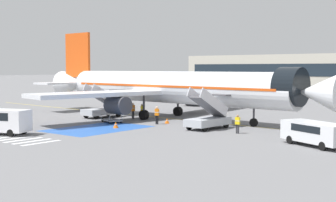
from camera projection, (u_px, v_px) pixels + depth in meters
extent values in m
plane|color=slate|center=(177.00, 119.00, 53.87)|extent=(600.00, 600.00, 0.00)
cube|color=gold|center=(172.00, 119.00, 53.99)|extent=(75.28, 4.19, 0.01)
cube|color=#2856A8|center=(98.00, 129.00, 45.17)|extent=(6.42, 9.72, 0.01)
cube|color=silver|center=(7.00, 137.00, 39.59)|extent=(0.44, 3.60, 0.01)
cube|color=silver|center=(15.00, 138.00, 38.84)|extent=(0.44, 3.60, 0.01)
cube|color=silver|center=(24.00, 140.00, 38.08)|extent=(0.44, 3.60, 0.01)
cube|color=silver|center=(32.00, 141.00, 37.33)|extent=(0.44, 3.60, 0.01)
cube|color=silver|center=(41.00, 143.00, 36.57)|extent=(0.44, 3.60, 0.01)
cylinder|color=silver|center=(172.00, 87.00, 53.73)|extent=(31.52, 5.32, 3.67)
cone|color=silver|center=(319.00, 93.00, 41.88)|extent=(4.22, 3.80, 3.59)
cone|color=silver|center=(74.00, 84.00, 66.08)|extent=(5.68, 3.80, 3.52)
cylinder|color=black|center=(291.00, 87.00, 43.69)|extent=(2.39, 3.81, 3.70)
cube|color=#DB4C14|center=(172.00, 86.00, 53.72)|extent=(29.02, 5.26, 0.24)
cube|color=silver|center=(195.00, 89.00, 61.82)|extent=(5.72, 15.75, 0.44)
cylinder|color=#38383D|center=(197.00, 99.00, 59.98)|extent=(2.60, 2.06, 1.93)
cube|color=silver|center=(100.00, 94.00, 49.87)|extent=(7.27, 15.99, 0.44)
cylinder|color=#38383D|center=(118.00, 105.00, 49.97)|extent=(2.60, 2.06, 1.93)
cube|color=#DB4C14|center=(78.00, 55.00, 65.24)|extent=(5.14, 0.63, 6.14)
cube|color=silver|center=(100.00, 82.00, 67.72)|extent=(3.60, 6.03, 0.24)
cube|color=silver|center=(59.00, 83.00, 62.57)|extent=(3.60, 6.03, 0.24)
cylinder|color=#38383D|center=(254.00, 108.00, 46.51)|extent=(0.20, 0.20, 2.84)
cylinder|color=black|center=(254.00, 123.00, 46.61)|extent=(0.85, 0.32, 0.84)
cylinder|color=#38383D|center=(178.00, 101.00, 57.09)|extent=(0.24, 0.24, 2.53)
cylinder|color=black|center=(178.00, 111.00, 57.18)|extent=(1.13, 0.66, 1.10)
cylinder|color=#38383D|center=(144.00, 104.00, 52.75)|extent=(0.24, 0.24, 2.53)
cylinder|color=black|center=(144.00, 115.00, 52.84)|extent=(1.13, 0.66, 1.10)
cube|color=#ADB2BA|center=(208.00, 122.00, 44.89)|extent=(2.45, 4.91, 0.70)
cylinder|color=black|center=(211.00, 123.00, 46.78)|extent=(0.26, 0.71, 0.70)
cylinder|color=black|center=(226.00, 125.00, 45.53)|extent=(0.26, 0.71, 0.70)
cylinder|color=black|center=(189.00, 126.00, 44.29)|extent=(0.26, 0.71, 0.70)
cylinder|color=black|center=(205.00, 128.00, 43.04)|extent=(0.26, 0.71, 0.70)
cube|color=#4C4C51|center=(208.00, 107.00, 44.78)|extent=(1.65, 4.22, 2.27)
cube|color=#4C4C51|center=(222.00, 95.00, 46.40)|extent=(1.71, 1.19, 0.12)
cube|color=silver|center=(202.00, 102.00, 45.27)|extent=(0.30, 4.52, 2.97)
cube|color=silver|center=(214.00, 103.00, 44.24)|extent=(0.30, 4.52, 2.97)
cube|color=#ADB2BA|center=(102.00, 111.00, 55.39)|extent=(2.45, 4.91, 0.70)
cylinder|color=black|center=(108.00, 113.00, 57.28)|extent=(0.26, 0.71, 0.70)
cylinder|color=black|center=(118.00, 114.00, 56.03)|extent=(0.26, 0.71, 0.70)
cylinder|color=black|center=(86.00, 115.00, 54.80)|extent=(0.26, 0.71, 0.70)
cylinder|color=black|center=(96.00, 116.00, 53.55)|extent=(0.26, 0.71, 0.70)
cube|color=#4C4C51|center=(102.00, 100.00, 55.29)|extent=(1.65, 4.22, 2.25)
cube|color=#4C4C51|center=(117.00, 90.00, 56.90)|extent=(1.71, 1.19, 0.12)
cube|color=silver|center=(98.00, 95.00, 55.77)|extent=(0.30, 4.51, 2.96)
cube|color=silver|center=(106.00, 96.00, 54.74)|extent=(0.30, 4.51, 2.96)
cube|color=#38383D|center=(204.00, 100.00, 74.08)|extent=(3.35, 8.32, 0.60)
cube|color=silver|center=(220.00, 96.00, 76.83)|extent=(2.55, 2.04, 1.60)
cube|color=black|center=(224.00, 94.00, 77.44)|extent=(1.99, 0.25, 0.70)
cylinder|color=#B7BCC4|center=(203.00, 91.00, 73.73)|extent=(2.69, 5.77, 2.11)
cylinder|color=gold|center=(203.00, 91.00, 73.73)|extent=(2.18, 0.58, 2.16)
cylinder|color=black|center=(213.00, 100.00, 77.47)|extent=(0.38, 0.98, 0.96)
cylinder|color=black|center=(225.00, 101.00, 75.79)|extent=(0.38, 0.98, 0.96)
cylinder|color=black|center=(197.00, 102.00, 74.63)|extent=(0.38, 0.98, 0.96)
cylinder|color=black|center=(208.00, 102.00, 72.95)|extent=(0.38, 0.98, 0.96)
cylinder|color=black|center=(187.00, 102.00, 73.05)|extent=(0.38, 0.98, 0.96)
cylinder|color=black|center=(199.00, 103.00, 71.37)|extent=(0.38, 0.98, 0.96)
cube|color=silver|center=(316.00, 132.00, 34.99)|extent=(5.81, 4.09, 1.47)
cube|color=black|center=(316.00, 128.00, 34.97)|extent=(3.59, 3.14, 0.53)
cylinder|color=black|center=(323.00, 146.00, 33.11)|extent=(0.67, 0.44, 0.64)
cylinder|color=black|center=(309.00, 138.00, 36.98)|extent=(0.67, 0.44, 0.64)
cylinder|color=black|center=(290.00, 140.00, 36.09)|extent=(0.67, 0.44, 0.64)
cube|color=silver|center=(3.00, 120.00, 41.03)|extent=(5.16, 3.52, 1.90)
cube|color=black|center=(3.00, 116.00, 41.00)|extent=(3.16, 2.79, 0.68)
cylinder|color=black|center=(11.00, 133.00, 39.77)|extent=(0.67, 0.41, 0.64)
cylinder|color=black|center=(24.00, 130.00, 41.48)|extent=(0.67, 0.41, 0.64)
cube|color=gray|center=(112.00, 120.00, 50.23)|extent=(2.97, 2.37, 0.12)
cylinder|color=black|center=(103.00, 120.00, 50.83)|extent=(0.41, 0.24, 0.40)
cylinder|color=black|center=(113.00, 119.00, 51.45)|extent=(0.41, 0.24, 0.40)
cylinder|color=black|center=(110.00, 122.00, 49.01)|extent=(0.41, 0.24, 0.40)
cylinder|color=black|center=(121.00, 121.00, 49.63)|extent=(0.41, 0.24, 0.40)
cylinder|color=gray|center=(101.00, 116.00, 50.92)|extent=(0.05, 0.05, 0.55)
cylinder|color=gray|center=(113.00, 116.00, 51.58)|extent=(0.05, 0.05, 0.55)
cylinder|color=gray|center=(110.00, 118.00, 48.83)|extent=(0.05, 0.05, 0.55)
cylinder|color=gray|center=(122.00, 118.00, 49.49)|extent=(0.05, 0.05, 0.55)
cylinder|color=black|center=(156.00, 120.00, 48.69)|extent=(0.14, 0.14, 0.90)
cylinder|color=black|center=(158.00, 120.00, 48.63)|extent=(0.14, 0.14, 0.90)
cube|color=orange|center=(157.00, 112.00, 48.61)|extent=(0.47, 0.34, 0.72)
cube|color=silver|center=(157.00, 112.00, 48.61)|extent=(0.48, 0.35, 0.06)
sphere|color=beige|center=(157.00, 108.00, 48.57)|extent=(0.24, 0.24, 0.24)
cylinder|color=#2D2D33|center=(132.00, 115.00, 53.98)|extent=(0.14, 0.14, 0.89)
cylinder|color=#2D2D33|center=(134.00, 115.00, 53.90)|extent=(0.14, 0.14, 0.89)
cube|color=orange|center=(133.00, 108.00, 53.88)|extent=(0.46, 0.30, 0.70)
cube|color=silver|center=(133.00, 108.00, 53.88)|extent=(0.47, 0.32, 0.06)
sphere|color=beige|center=(133.00, 104.00, 53.85)|extent=(0.24, 0.24, 0.24)
cylinder|color=#191E38|center=(142.00, 116.00, 52.96)|extent=(0.14, 0.14, 0.85)
cylinder|color=#191E38|center=(142.00, 116.00, 53.12)|extent=(0.14, 0.14, 0.85)
cube|color=yellow|center=(142.00, 109.00, 52.99)|extent=(0.47, 0.41, 0.68)
cube|color=silver|center=(142.00, 109.00, 52.99)|extent=(0.49, 0.43, 0.06)
sphere|color=#9E704C|center=(142.00, 105.00, 52.95)|extent=(0.23, 0.23, 0.23)
cylinder|color=#2D2D33|center=(238.00, 129.00, 41.73)|extent=(0.14, 0.14, 0.82)
cylinder|color=#2D2D33|center=(237.00, 129.00, 41.82)|extent=(0.14, 0.14, 0.82)
cube|color=yellow|center=(238.00, 121.00, 41.72)|extent=(0.44, 0.27, 0.65)
cube|color=silver|center=(238.00, 121.00, 41.72)|extent=(0.45, 0.28, 0.06)
sphere|color=#9E704C|center=(238.00, 116.00, 41.69)|extent=(0.22, 0.22, 0.22)
cone|color=orange|center=(116.00, 125.00, 45.64)|extent=(0.54, 0.54, 0.60)
cylinder|color=white|center=(116.00, 125.00, 45.64)|extent=(0.30, 0.30, 0.07)
cone|color=orange|center=(167.00, 121.00, 49.40)|extent=(0.50, 0.50, 0.56)
cylinder|color=white|center=(167.00, 120.00, 49.39)|extent=(0.28, 0.28, 0.07)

